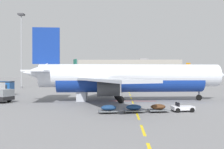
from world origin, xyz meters
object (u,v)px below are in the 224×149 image
airliner_foreground (127,78)px  baggage_train (146,108)px  airliner_far_center (68,75)px  uld_cargo_container (82,96)px  apron_light_mast_near (21,41)px  airliner_mid_left (175,77)px

airliner_foreground → baggage_train: bearing=-80.4°
airliner_far_center → uld_cargo_container: 82.04m
airliner_far_center → uld_cargo_container: (20.10, -79.50, -2.73)m
baggage_train → uld_cargo_container: (-9.60, 11.38, 0.27)m
uld_cargo_container → apron_light_mast_near: size_ratio=0.07×
baggage_train → airliner_mid_left: bearing=75.7°
baggage_train → uld_cargo_container: 14.89m
airliner_mid_left → airliner_far_center: 51.49m
airliner_foreground → apron_light_mast_near: (-32.15, 33.98, 10.58)m
uld_cargo_container → baggage_train: bearing=-49.8°
airliner_foreground → baggage_train: (2.04, -12.03, -3.42)m
airliner_mid_left → uld_cargo_container: (-30.78, -71.56, -2.30)m
airliner_far_center → apron_light_mast_near: 46.41m
airliner_mid_left → baggage_train: airliner_mid_left is taller
airliner_mid_left → airliner_far_center: bearing=171.1°
airliner_far_center → apron_light_mast_near: (-4.50, -44.86, 10.99)m
airliner_far_center → apron_light_mast_near: size_ratio=1.28×
airliner_far_center → airliner_foreground: bearing=-70.7°
uld_cargo_container → apron_light_mast_near: 44.64m
airliner_foreground → baggage_train: 12.67m
airliner_foreground → airliner_mid_left: (23.22, 70.91, -0.85)m
airliner_mid_left → apron_light_mast_near: apron_light_mast_near is taller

